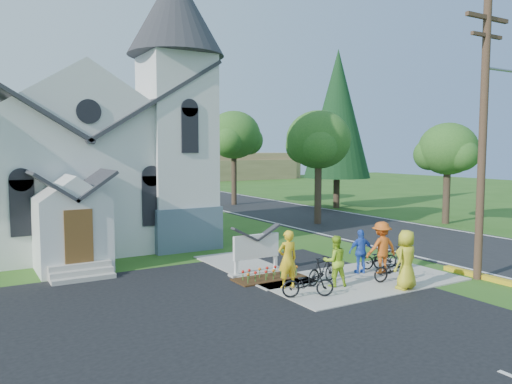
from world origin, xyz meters
TOP-DOWN VIEW (x-y plane):
  - ground at (0.00, 0.00)m, footprint 120.00×120.00m
  - parking_lot at (-7.00, -2.00)m, footprint 20.00×16.00m
  - road at (10.00, 15.00)m, footprint 8.00×90.00m
  - sidewalk at (1.50, 0.50)m, footprint 7.00×4.00m
  - church at (-5.48, 12.48)m, footprint 12.35×12.00m
  - church_sign at (-1.20, 3.20)m, footprint 2.20×0.40m
  - flower_bed at (-1.20, 2.30)m, footprint 2.60×1.10m
  - utility_pole at (5.36, -1.50)m, footprint 3.45×0.28m
  - tree_road_near at (8.50, 12.00)m, footprint 4.00×4.00m
  - tree_road_mid at (9.00, 24.00)m, footprint 4.40×4.40m
  - tree_road_far at (15.50, 8.00)m, footprint 3.60×3.60m
  - conifer at (15.00, 18.00)m, footprint 5.20×5.20m
  - distant_hills at (3.36, 56.33)m, footprint 61.00×10.00m
  - cyclist_0 at (-1.34, 0.92)m, footprint 0.75×0.52m
  - bike_0 at (-1.38, -0.28)m, footprint 1.75×1.18m
  - cyclist_1 at (0.16, 0.27)m, footprint 0.99×0.86m
  - bike_1 at (-0.04, 0.70)m, footprint 1.64×0.86m
  - cyclist_2 at (2.13, 1.15)m, footprint 1.04×0.66m
  - bike_2 at (2.36, -0.28)m, footprint 1.72×0.83m
  - cyclist_3 at (2.77, 0.74)m, footprint 1.34×0.88m
  - bike_3 at (3.60, 1.07)m, footprint 1.52×0.85m
  - cyclist_4 at (1.96, -1.20)m, footprint 1.06×0.79m
  - bike_4 at (3.22, 1.31)m, footprint 1.63×0.86m

SIDE VIEW (x-z plane):
  - ground at x=0.00m, z-range 0.00..0.00m
  - parking_lot at x=-7.00m, z-range 0.00..0.02m
  - road at x=10.00m, z-range 0.00..0.02m
  - sidewalk at x=1.50m, z-range 0.00..0.05m
  - flower_bed at x=-1.20m, z-range 0.00..0.07m
  - bike_4 at x=3.22m, z-range 0.05..0.86m
  - bike_2 at x=2.36m, z-range 0.05..0.92m
  - bike_0 at x=-1.38m, z-range 0.05..0.92m
  - bike_3 at x=3.60m, z-range 0.05..0.93m
  - bike_1 at x=-0.04m, z-range 0.05..1.00m
  - cyclist_2 at x=2.13m, z-range 0.05..1.69m
  - cyclist_1 at x=0.16m, z-range 0.05..1.78m
  - cyclist_3 at x=2.77m, z-range 0.05..1.99m
  - cyclist_0 at x=-1.34m, z-range 0.05..2.00m
  - church_sign at x=-1.20m, z-range 0.18..1.88m
  - cyclist_4 at x=1.96m, z-range 0.05..2.02m
  - distant_hills at x=3.36m, z-range -0.63..4.97m
  - tree_road_far at x=15.50m, z-range 1.48..7.78m
  - tree_road_near at x=8.50m, z-range 1.68..8.73m
  - church at x=-5.48m, z-range -1.25..11.75m
  - utility_pole at x=5.36m, z-range 0.40..10.40m
  - tree_road_mid at x=9.00m, z-range 1.88..9.68m
  - conifer at x=15.00m, z-range 1.19..13.59m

